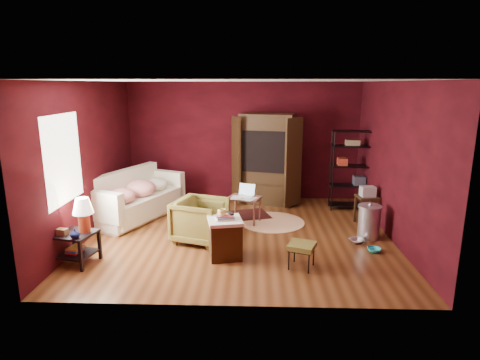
{
  "coord_description": "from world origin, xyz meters",
  "views": [
    {
      "loc": [
        0.26,
        -7.07,
        2.75
      ],
      "look_at": [
        0.0,
        0.2,
        1.0
      ],
      "focal_mm": 30.0,
      "sensor_mm": 36.0,
      "label": 1
    }
  ],
  "objects_px": {
    "armchair": "(200,218)",
    "hamper": "(225,237)",
    "laptop_desk": "(245,199)",
    "sofa": "(138,198)",
    "side_table": "(80,225)",
    "wire_shelving": "(352,167)",
    "tv_armoire": "(267,157)"
  },
  "relations": [
    {
      "from": "sofa",
      "to": "wire_shelving",
      "type": "relative_size",
      "value": 1.22
    },
    {
      "from": "tv_armoire",
      "to": "laptop_desk",
      "type": "bearing_deg",
      "value": -95.13
    },
    {
      "from": "laptop_desk",
      "to": "wire_shelving",
      "type": "distance_m",
      "value": 2.58
    },
    {
      "from": "hamper",
      "to": "laptop_desk",
      "type": "xyz_separation_m",
      "value": [
        0.27,
        1.71,
        0.14
      ]
    },
    {
      "from": "side_table",
      "to": "armchair",
      "type": "bearing_deg",
      "value": 28.7
    },
    {
      "from": "hamper",
      "to": "tv_armoire",
      "type": "height_order",
      "value": "tv_armoire"
    },
    {
      "from": "armchair",
      "to": "side_table",
      "type": "xyz_separation_m",
      "value": [
        -1.74,
        -0.95,
        0.2
      ]
    },
    {
      "from": "hamper",
      "to": "sofa",
      "type": "bearing_deg",
      "value": 135.71
    },
    {
      "from": "sofa",
      "to": "hamper",
      "type": "distance_m",
      "value": 2.73
    },
    {
      "from": "side_table",
      "to": "hamper",
      "type": "bearing_deg",
      "value": 7.31
    },
    {
      "from": "tv_armoire",
      "to": "wire_shelving",
      "type": "bearing_deg",
      "value": 1.03
    },
    {
      "from": "hamper",
      "to": "wire_shelving",
      "type": "relative_size",
      "value": 0.42
    },
    {
      "from": "side_table",
      "to": "wire_shelving",
      "type": "xyz_separation_m",
      "value": [
        4.84,
        2.98,
        0.34
      ]
    },
    {
      "from": "sofa",
      "to": "side_table",
      "type": "relative_size",
      "value": 2.07
    },
    {
      "from": "side_table",
      "to": "laptop_desk",
      "type": "xyz_separation_m",
      "value": [
        2.51,
        2.0,
        -0.15
      ]
    },
    {
      "from": "armchair",
      "to": "hamper",
      "type": "relative_size",
      "value": 1.15
    },
    {
      "from": "hamper",
      "to": "laptop_desk",
      "type": "distance_m",
      "value": 1.74
    },
    {
      "from": "sofa",
      "to": "tv_armoire",
      "type": "relative_size",
      "value": 1.04
    },
    {
      "from": "side_table",
      "to": "tv_armoire",
      "type": "bearing_deg",
      "value": 48.72
    },
    {
      "from": "armchair",
      "to": "hamper",
      "type": "distance_m",
      "value": 0.83
    },
    {
      "from": "armchair",
      "to": "side_table",
      "type": "distance_m",
      "value": 2.0
    },
    {
      "from": "sofa",
      "to": "side_table",
      "type": "xyz_separation_m",
      "value": [
        -0.28,
        -2.19,
        0.21
      ]
    },
    {
      "from": "laptop_desk",
      "to": "sofa",
      "type": "bearing_deg",
      "value": -165.62
    },
    {
      "from": "armchair",
      "to": "hamper",
      "type": "xyz_separation_m",
      "value": [
        0.49,
        -0.67,
        -0.09
      ]
    },
    {
      "from": "armchair",
      "to": "tv_armoire",
      "type": "distance_m",
      "value": 2.81
    },
    {
      "from": "wire_shelving",
      "to": "laptop_desk",
      "type": "bearing_deg",
      "value": -155.43
    },
    {
      "from": "laptop_desk",
      "to": "armchair",
      "type": "bearing_deg",
      "value": -106.85
    },
    {
      "from": "sofa",
      "to": "armchair",
      "type": "distance_m",
      "value": 1.91
    },
    {
      "from": "sofa",
      "to": "hamper",
      "type": "xyz_separation_m",
      "value": [
        1.95,
        -1.9,
        -0.09
      ]
    },
    {
      "from": "hamper",
      "to": "tv_armoire",
      "type": "relative_size",
      "value": 0.36
    },
    {
      "from": "sofa",
      "to": "hamper",
      "type": "relative_size",
      "value": 2.92
    },
    {
      "from": "hamper",
      "to": "tv_armoire",
      "type": "bearing_deg",
      "value": 76.48
    }
  ]
}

